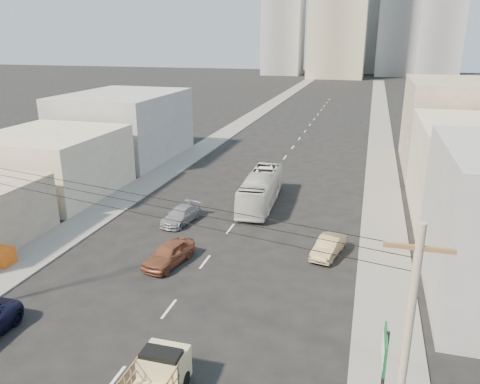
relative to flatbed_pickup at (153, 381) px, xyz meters
The scene contains 18 objects.
sidewalk_left 70.15m from the flatbed_pickup, 101.57° to the left, with size 3.50×180.00×0.12m, color slate.
sidewalk_right 69.36m from the flatbed_pickup, 82.19° to the left, with size 3.50×180.00×0.12m, color slate.
lane_dashes 51.78m from the flatbed_pickup, 92.57° to the left, with size 0.15×104.00×0.01m.
flatbed_pickup is the anchor object (origin of this frame).
city_bus 24.96m from the flatbed_pickup, 92.97° to the left, with size 2.45×10.49×2.92m, color silver.
sedan_brown 12.64m from the flatbed_pickup, 110.99° to the left, with size 1.78×4.43×1.51m, color brown.
sedan_tan 16.95m from the flatbed_pickup, 70.67° to the left, with size 1.41×4.03×1.33m, color #998359.
sedan_grey 20.04m from the flatbed_pickup, 109.28° to the left, with size 1.80×4.43×1.29m, color gray.
green_sign 9.23m from the flatbed_pickup, ahead, with size 0.18×1.60×5.00m.
utility_pole 10.31m from the flatbed_pickup, 14.00° to the right, with size 1.80×0.24×10.00m.
overhead_wires 8.21m from the flatbed_pickup, behind, with size 23.01×5.02×0.72m.
bldg_right_far 46.39m from the flatbed_pickup, 67.52° to the left, with size 12.00×16.00×10.00m, color gray.
bldg_left_mid 31.21m from the flatbed_pickup, 133.19° to the left, with size 11.00×12.00×6.00m, color #BDB199.
bldg_left_far 43.67m from the flatbed_pickup, 120.06° to the left, with size 12.00×16.00×8.00m, color #959597.
midrise_ne 185.35m from the flatbed_pickup, 85.12° to the left, with size 16.00×16.00×40.00m, color gray.
midrise_nw 181.64m from the flatbed_pickup, 99.01° to the left, with size 15.00×15.00×34.00m, color gray.
midrise_back 199.84m from the flatbed_pickup, 88.94° to the left, with size 18.00×18.00×44.00m, color #959597.
midrise_east 166.54m from the flatbed_pickup, 80.40° to the left, with size 14.00×14.00×28.00m, color gray.
Camera 1 is at (9.98, -12.90, 14.51)m, focal length 35.00 mm.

